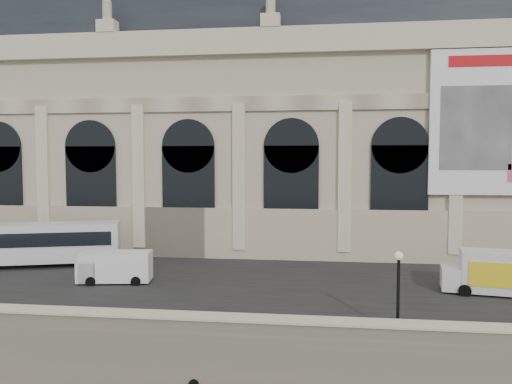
# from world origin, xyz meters

# --- Properties ---
(quay) EXTENTS (160.00, 70.00, 6.00)m
(quay) POSITION_xyz_m (0.00, 35.00, 3.00)
(quay) COLOR gray
(quay) RESTS_ON ground
(street) EXTENTS (160.00, 24.00, 0.06)m
(street) POSITION_xyz_m (0.00, 14.00, 6.03)
(street) COLOR #2D2D2D
(street) RESTS_ON quay
(parapet) EXTENTS (160.00, 1.40, 1.21)m
(parapet) POSITION_xyz_m (0.00, 0.60, 6.62)
(parapet) COLOR gray
(parapet) RESTS_ON quay
(museum) EXTENTS (69.00, 18.70, 29.10)m
(museum) POSITION_xyz_m (-5.98, 30.86, 19.72)
(museum) COLOR #BBAB90
(museum) RESTS_ON quay
(bus_left) EXTENTS (13.63, 6.60, 3.96)m
(bus_left) POSITION_xyz_m (-16.04, 16.22, 8.22)
(bus_left) COLOR silver
(bus_left) RESTS_ON quay
(van_c) EXTENTS (5.82, 2.94, 2.48)m
(van_c) POSITION_xyz_m (-7.44, 11.37, 7.27)
(van_c) COLOR white
(van_c) RESTS_ON quay
(box_truck) EXTENTS (8.12, 3.82, 3.15)m
(box_truck) POSITION_xyz_m (21.65, 11.49, 7.58)
(box_truck) COLOR silver
(box_truck) RESTS_ON quay
(lamp_right) EXTENTS (0.48, 0.48, 4.67)m
(lamp_right) POSITION_xyz_m (12.97, 2.21, 8.32)
(lamp_right) COLOR black
(lamp_right) RESTS_ON quay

